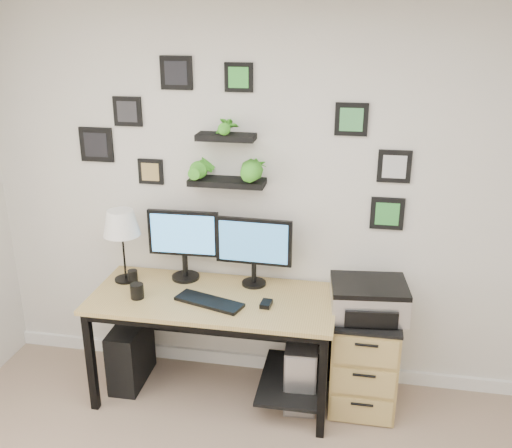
% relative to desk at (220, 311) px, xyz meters
% --- Properties ---
extents(room, '(4.00, 4.00, 4.00)m').
position_rel_desk_xyz_m(room, '(0.31, 0.32, -0.58)').
color(room, tan).
rests_on(room, ground).
extents(desk, '(1.60, 0.70, 0.75)m').
position_rel_desk_xyz_m(desk, '(0.00, 0.00, 0.00)').
color(desk, tan).
rests_on(desk, ground).
extents(monitor_left, '(0.49, 0.20, 0.50)m').
position_rel_desk_xyz_m(monitor_left, '(-0.29, 0.19, 0.42)').
color(monitor_left, black).
rests_on(monitor_left, desk).
extents(monitor_right, '(0.52, 0.17, 0.48)m').
position_rel_desk_xyz_m(monitor_right, '(0.19, 0.19, 0.41)').
color(monitor_right, black).
rests_on(monitor_right, desk).
extents(keyboard, '(0.47, 0.27, 0.02)m').
position_rel_desk_xyz_m(keyboard, '(-0.03, -0.13, 0.13)').
color(keyboard, black).
rests_on(keyboard, desk).
extents(mouse, '(0.07, 0.10, 0.03)m').
position_rel_desk_xyz_m(mouse, '(0.33, -0.10, 0.14)').
color(mouse, black).
rests_on(mouse, desk).
extents(table_lamp, '(0.25, 0.25, 0.51)m').
position_rel_desk_xyz_m(table_lamp, '(-0.69, 0.10, 0.53)').
color(table_lamp, black).
rests_on(table_lamp, desk).
extents(mug, '(0.09, 0.09, 0.10)m').
position_rel_desk_xyz_m(mug, '(-0.51, -0.14, 0.17)').
color(mug, black).
rests_on(mug, desk).
extents(pen_cup, '(0.07, 0.07, 0.09)m').
position_rel_desk_xyz_m(pen_cup, '(-0.63, 0.08, 0.17)').
color(pen_cup, black).
rests_on(pen_cup, desk).
extents(pc_tower_black, '(0.21, 0.45, 0.45)m').
position_rel_desk_xyz_m(pc_tower_black, '(-0.66, 0.00, -0.40)').
color(pc_tower_black, black).
rests_on(pc_tower_black, ground).
extents(pc_tower_grey, '(0.23, 0.48, 0.47)m').
position_rel_desk_xyz_m(pc_tower_grey, '(0.55, 0.03, -0.39)').
color(pc_tower_grey, gray).
rests_on(pc_tower_grey, ground).
extents(file_cabinet, '(0.43, 0.53, 0.67)m').
position_rel_desk_xyz_m(file_cabinet, '(0.96, 0.06, -0.29)').
color(file_cabinet, tan).
rests_on(file_cabinet, ground).
extents(printer, '(0.51, 0.43, 0.22)m').
position_rel_desk_xyz_m(printer, '(0.96, 0.06, 0.15)').
color(printer, silver).
rests_on(printer, file_cabinet).
extents(wall_decor, '(2.22, 0.18, 1.07)m').
position_rel_desk_xyz_m(wall_decor, '(0.03, 0.26, 1.04)').
color(wall_decor, black).
rests_on(wall_decor, ground).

